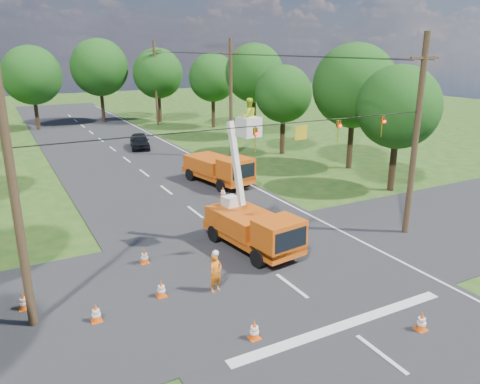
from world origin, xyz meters
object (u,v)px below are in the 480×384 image
traffic_cone_7 (226,174)px  pole_right_near (416,136)px  pole_right_far (156,83)px  traffic_cone_1 (422,321)px  tree_far_c (158,73)px  traffic_cone_6 (23,301)px  tree_right_a (398,107)px  traffic_cone_2 (219,215)px  tree_right_c (284,94)px  traffic_cone_4 (161,289)px  traffic_cone_3 (223,192)px  tree_right_e (213,78)px  ground_worker (216,273)px  pole_right_mid (231,98)px  traffic_cone_8 (144,256)px  traffic_cone_5 (96,313)px  tree_right_d (254,73)px  bucket_truck (253,220)px  distant_car (140,141)px  tree_far_a (32,75)px  second_truck (219,169)px  tree_far_b (99,67)px  pole_left (15,203)px  tree_right_b (354,86)px  traffic_cone_0 (254,330)px

traffic_cone_7 → pole_right_near: size_ratio=0.07×
pole_right_far → traffic_cone_1: bearing=-97.7°
pole_right_far → tree_far_c: size_ratio=1.09×
traffic_cone_6 → tree_right_a: (23.21, 4.79, 5.20)m
traffic_cone_2 → tree_right_c: 18.71m
traffic_cone_4 → traffic_cone_6: bearing=162.5°
pole_right_near → traffic_cone_7: bearing=104.8°
traffic_cone_3 → tree_right_e: size_ratio=0.08×
traffic_cone_3 → pole_right_near: (5.78, -9.85, 4.75)m
ground_worker → pole_right_mid: pole_right_mid is taller
pole_right_near → pole_right_far: size_ratio=1.00×
tree_right_e → traffic_cone_8: bearing=-119.8°
traffic_cone_5 → tree_right_d: size_ratio=0.07×
pole_right_mid → pole_right_far: same height
traffic_cone_3 → traffic_cone_5: 14.81m
bucket_truck → distant_car: 25.40m
traffic_cone_1 → traffic_cone_5: size_ratio=1.00×
tree_far_a → tree_far_c: (14.50, -1.00, -0.13)m
second_truck → traffic_cone_5: 17.62m
second_truck → tree_far_b: 32.87m
ground_worker → distant_car: ground_worker is taller
pole_right_near → distant_car: bearing=102.6°
pole_left → tree_right_a: pole_left is taller
tree_right_a → tree_far_b: tree_far_b is taller
pole_right_far → tree_right_d: pole_right_far is taller
tree_right_c → tree_far_b: size_ratio=0.76×
tree_right_d → ground_worker: bearing=-122.3°
bucket_truck → tree_right_d: bearing=52.4°
ground_worker → traffic_cone_3: bearing=44.9°
tree_right_b → tree_far_c: bearing=100.4°
pole_right_near → tree_far_b: size_ratio=0.97×
traffic_cone_8 → tree_right_e: (18.41, 32.13, 5.45)m
traffic_cone_6 → traffic_cone_8: 5.35m
tree_right_b → traffic_cone_8: bearing=-155.0°
traffic_cone_8 → pole_right_mid: size_ratio=0.07×
traffic_cone_2 → traffic_cone_7: bearing=61.3°
tree_far_c → traffic_cone_2: bearing=-103.9°
pole_right_far → traffic_cone_2: bearing=-103.0°
second_truck → tree_right_c: tree_right_c is taller
second_truck → traffic_cone_0: 18.38m
traffic_cone_2 → pole_right_far: bearing=77.0°
ground_worker → tree_far_b: (5.86, 45.90, 5.99)m
traffic_cone_2 → tree_far_b: tree_far_b is taller
traffic_cone_7 → traffic_cone_5: bearing=-130.2°
pole_left → traffic_cone_5: bearing=-23.4°
tree_right_d → traffic_cone_6: bearing=-133.5°
pole_right_near → tree_right_c: size_ratio=1.28×
traffic_cone_2 → tree_far_a: size_ratio=0.07×
tree_right_d → tree_far_b: 21.52m
traffic_cone_5 → pole_left: bearing=156.6°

